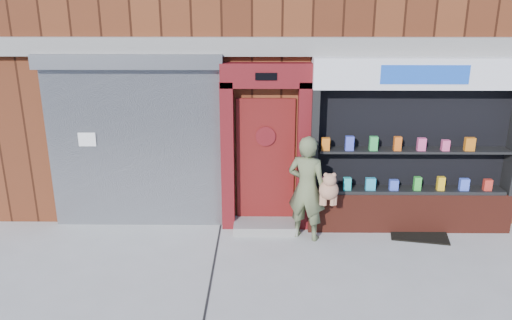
{
  "coord_description": "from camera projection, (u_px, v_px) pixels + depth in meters",
  "views": [
    {
      "loc": [
        -0.83,
        -6.3,
        3.87
      ],
      "look_at": [
        -0.9,
        1.0,
        1.52
      ],
      "focal_mm": 35.0,
      "sensor_mm": 36.0,
      "label": 1
    }
  ],
  "objects": [
    {
      "name": "doormat",
      "position": [
        419.0,
        234.0,
        8.63
      ],
      "size": [
        1.06,
        0.84,
        0.02
      ],
      "primitive_type": "cube",
      "rotation": [
        0.0,
        0.0,
        -0.19
      ],
      "color": "black",
      "rests_on": "ground"
    },
    {
      "name": "ground",
      "position": [
        318.0,
        282.0,
        7.17
      ],
      "size": [
        80.0,
        80.0,
        0.0
      ],
      "primitive_type": "plane",
      "color": "#9E9E99",
      "rests_on": "ground"
    },
    {
      "name": "red_door_bay",
      "position": [
        266.0,
        148.0,
        8.5
      ],
      "size": [
        1.52,
        0.58,
        2.9
      ],
      "color": "maroon",
      "rests_on": "ground"
    },
    {
      "name": "shutter_bay",
      "position": [
        134.0,
        132.0,
        8.51
      ],
      "size": [
        3.1,
        0.3,
        3.04
      ],
      "color": "gray",
      "rests_on": "ground"
    },
    {
      "name": "pharmacy_bay",
      "position": [
        412.0,
        154.0,
        8.46
      ],
      "size": [
        3.5,
        0.41,
        3.0
      ],
      "color": "#5C2015",
      "rests_on": "ground"
    },
    {
      "name": "woman",
      "position": [
        309.0,
        188.0,
        8.24
      ],
      "size": [
        0.89,
        0.66,
        1.79
      ],
      "color": "#5A6442",
      "rests_on": "ground"
    }
  ]
}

